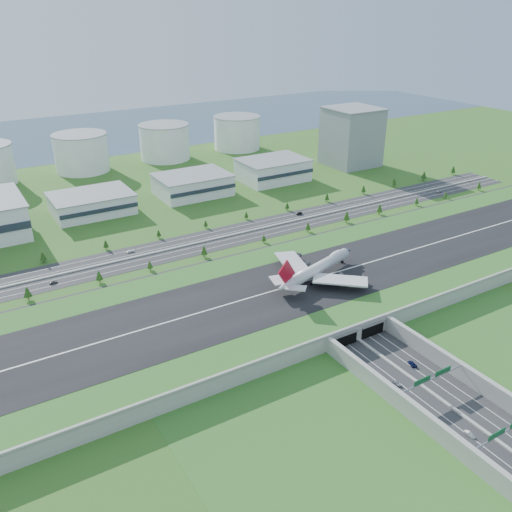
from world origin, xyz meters
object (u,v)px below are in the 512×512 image
car_2 (412,364)px  boeing_747 (317,268)px  car_7 (130,251)px  car_1 (469,434)px  car_6 (439,191)px  car_4 (53,282)px  car_0 (396,383)px  office_tower (352,137)px  car_5 (299,213)px

car_2 → boeing_747: bearing=-80.7°
car_2 → car_7: (-67.52, 181.99, 0.04)m
car_1 → car_6: size_ratio=0.77×
car_1 → car_4: 231.21m
car_0 → car_6: 275.13m
office_tower → car_1: bearing=-123.2°
car_4 → office_tower: bearing=-73.8°
car_0 → car_6: car_0 is taller
office_tower → boeing_747: bearing=-133.9°
boeing_747 → car_7: boeing_747 is taller
boeing_747 → car_2: size_ratio=12.93×
office_tower → car_5: (-125.76, -90.66, -26.53)m
car_0 → car_4: bearing=115.0°
car_4 → car_6: 320.39m
car_2 → car_5: 193.91m
office_tower → car_1: (-206.44, -315.21, -26.67)m
office_tower → boeing_747: office_tower is taller
car_4 → car_0: bearing=-151.5°
office_tower → car_2: 334.89m
car_4 → car_7: (52.43, 19.01, -0.05)m
car_0 → car_2: 16.91m
car_1 → car_2: bearing=68.9°
office_tower → car_6: (7.93, -108.76, -26.61)m
car_2 → office_tower: bearing=-112.2°
car_0 → car_2: bearing=15.0°
boeing_747 → car_7: bearing=107.8°
boeing_747 → car_7: size_ratio=12.85×
car_1 → car_6: 297.62m
car_2 → car_5: size_ratio=0.98×
car_1 → car_4: car_4 is taller
car_0 → car_4: (-104.23, 169.22, 0.01)m
office_tower → car_6: 112.25m
car_2 → car_5: bearing=-97.1°
car_5 → car_7: bearing=-102.9°
office_tower → car_0: office_tower is taller
car_5 → car_6: size_ratio=0.93×
office_tower → car_7: office_tower is taller
office_tower → boeing_747: (-187.48, -194.53, -13.60)m
office_tower → car_2: office_tower is taller
car_6 → office_tower: bearing=2.3°
car_0 → car_5: car_5 is taller
office_tower → car_2: size_ratio=10.91×
car_2 → car_4: car_4 is taller
car_0 → car_6: size_ratio=0.82×
car_6 → car_7: size_ratio=1.10×
office_tower → car_4: 332.24m
office_tower → car_4: office_tower is taller
car_0 → car_7: car_0 is taller
car_1 → car_4: bearing=114.3°
boeing_747 → car_6: size_ratio=11.73×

